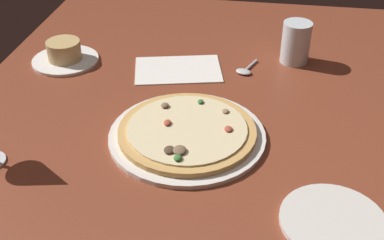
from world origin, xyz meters
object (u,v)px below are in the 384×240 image
object	(u,v)px
paper_menu	(178,70)
ramekin_on_saucer	(65,54)
pizza_main	(187,133)
side_plate	(333,221)
spoon	(245,70)
water_glass	(296,45)

from	to	relation	value
paper_menu	ramekin_on_saucer	bearing A→B (deg)	77.07
pizza_main	side_plate	bearing A→B (deg)	-125.50
pizza_main	paper_menu	size ratio (longest dim) A/B	1.49
spoon	ramekin_on_saucer	bearing A→B (deg)	92.29
pizza_main	side_plate	world-z (taller)	pizza_main
water_glass	side_plate	bearing A→B (deg)	-173.97
water_glass	side_plate	size ratio (longest dim) A/B	0.60
water_glass	paper_menu	bearing A→B (deg)	108.22
side_plate	spoon	xyz separation A→B (cm)	(50.31, 18.32, 0.01)
spoon	side_plate	bearing A→B (deg)	-159.99
paper_menu	pizza_main	bearing A→B (deg)	-178.94
water_glass	pizza_main	bearing A→B (deg)	150.02
pizza_main	spoon	distance (cm)	31.81
side_plate	paper_menu	size ratio (longest dim) A/B	0.83
ramekin_on_saucer	spoon	xyz separation A→B (cm)	(1.89, -47.09, -1.71)
paper_menu	water_glass	bearing A→B (deg)	-84.93
water_glass	spoon	world-z (taller)	water_glass
water_glass	paper_menu	size ratio (longest dim) A/B	0.50
paper_menu	spoon	distance (cm)	17.11
paper_menu	spoon	size ratio (longest dim) A/B	2.34
pizza_main	paper_menu	xyz separation A→B (cm)	(28.48, 7.21, -1.04)
ramekin_on_saucer	side_plate	xyz separation A→B (cm)	(-48.42, -65.42, -1.73)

